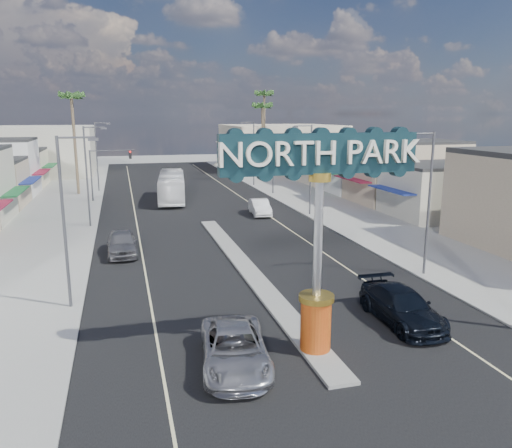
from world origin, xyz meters
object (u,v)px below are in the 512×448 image
streetlight_r_mid (309,165)px  streetlight_r_far (253,150)px  gateway_sign (319,218)px  city_bus (172,187)px  suv_left (235,349)px  traffic_signal_left (107,165)px  palm_right_mid (262,110)px  streetlight_r_near (427,197)px  traffic_signal_right (259,161)px  palm_left_far (72,102)px  car_parked_left (122,243)px  streetlight_l_far (98,153)px  streetlight_l_near (67,214)px  palm_right_far (264,99)px  streetlight_l_mid (88,171)px  suv_right (402,306)px  car_parked_right (260,207)px

streetlight_r_mid → streetlight_r_far: same height
gateway_sign → streetlight_r_mid: bearing=69.6°
city_bus → streetlight_r_mid: bearing=-38.3°
suv_left → traffic_signal_left: bearing=105.2°
palm_right_mid → streetlight_r_near: bearing=-93.2°
gateway_sign → traffic_signal_right: bearing=77.7°
palm_left_far → car_parked_left: palm_left_far is taller
gateway_sign → traffic_signal_left: (-9.18, 42.02, -1.65)m
traffic_signal_left → car_parked_left: 24.33m
streetlight_l_far → palm_left_far: (-2.57, -2.00, 6.43)m
streetlight_l_near → streetlight_r_far: size_ratio=1.00×
streetlight_r_near → traffic_signal_right: bearing=92.1°
streetlight_l_near → palm_right_far: (25.43, 52.00, 7.32)m
streetlight_r_near → suv_left: bearing=-149.3°
palm_right_far → streetlight_l_far: bearing=-158.5°
traffic_signal_right → streetlight_l_mid: size_ratio=0.67×
palm_right_far → streetlight_r_mid: bearing=-98.1°
streetlight_l_mid → streetlight_r_mid: same height
palm_right_mid → palm_right_far: bearing=71.6°
gateway_sign → streetlight_r_far: bearing=78.2°
streetlight_r_mid → palm_right_mid: (2.57, 26.00, 5.54)m
streetlight_l_near → suv_right: streetlight_l_near is taller
traffic_signal_left → suv_left: size_ratio=1.05×
streetlight_l_near → city_bus: size_ratio=0.74×
car_parked_left → city_bus: size_ratio=0.42×
gateway_sign → traffic_signal_left: 43.04m
streetlight_r_mid → suv_left: size_ratio=1.58×
streetlight_l_mid → car_parked_left: streetlight_l_mid is taller
traffic_signal_left → streetlight_l_mid: (-1.25, -13.99, 0.79)m
traffic_signal_left → streetlight_l_near: streetlight_l_near is taller
gateway_sign → car_parked_right: 30.43m
traffic_signal_right → streetlight_l_near: streetlight_l_near is taller
suv_right → city_bus: (-7.25, 38.45, 0.86)m
car_parked_left → streetlight_l_mid: bearing=103.3°
streetlight_l_near → traffic_signal_left: bearing=87.9°
city_bus → streetlight_r_far: bearing=44.3°
city_bus → traffic_signal_right: bearing=15.1°
streetlight_l_near → palm_right_mid: size_ratio=0.74×
gateway_sign → streetlight_r_mid: 29.91m
palm_right_far → car_parked_left: palm_right_far is taller
streetlight_l_far → suv_left: (6.81, -50.34, -4.27)m
streetlight_l_mid → city_bus: size_ratio=0.74×
streetlight_l_near → streetlight_l_far: size_ratio=1.00×
streetlight_r_near → car_parked_left: 21.26m
streetlight_r_far → suv_right: size_ratio=1.56×
streetlight_l_near → city_bus: (8.43, 32.27, -3.37)m
palm_right_mid → suv_left: 57.67m
palm_left_far → palm_right_far: bearing=23.2°
streetlight_r_far → palm_left_far: 24.38m
suv_left → car_parked_right: size_ratio=1.19×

